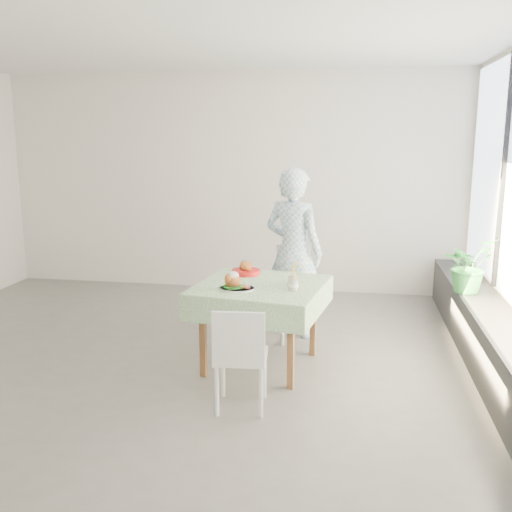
% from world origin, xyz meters
% --- Properties ---
extents(floor, '(6.00, 6.00, 0.00)m').
position_xyz_m(floor, '(0.00, 0.00, 0.00)').
color(floor, '#595754').
rests_on(floor, ground).
extents(ceiling, '(6.00, 6.00, 0.00)m').
position_xyz_m(ceiling, '(0.00, 0.00, 2.80)').
color(ceiling, white).
rests_on(ceiling, ground).
extents(wall_back, '(6.00, 0.02, 2.80)m').
position_xyz_m(wall_back, '(0.00, 2.50, 1.40)').
color(wall_back, silver).
rests_on(wall_back, ground).
extents(wall_front, '(6.00, 0.02, 2.80)m').
position_xyz_m(wall_front, '(0.00, -2.50, 1.40)').
color(wall_front, silver).
rests_on(wall_front, ground).
extents(window_ledge, '(0.40, 4.80, 0.50)m').
position_xyz_m(window_ledge, '(2.80, 0.00, 0.25)').
color(window_ledge, black).
rests_on(window_ledge, ground).
extents(cafe_table, '(1.20, 1.20, 0.74)m').
position_xyz_m(cafe_table, '(0.81, -0.09, 0.46)').
color(cafe_table, brown).
rests_on(cafe_table, ground).
extents(chair_far, '(0.58, 0.58, 0.89)m').
position_xyz_m(chair_far, '(0.90, 0.70, 0.28)').
color(chair_far, white).
rests_on(chair_far, ground).
extents(chair_near, '(0.40, 0.40, 0.79)m').
position_xyz_m(chair_near, '(0.79, -0.91, 0.24)').
color(chair_near, white).
rests_on(chair_near, ground).
extents(diner, '(0.73, 0.61, 1.70)m').
position_xyz_m(diner, '(1.00, 0.80, 0.85)').
color(diner, '#7FACCB').
rests_on(diner, ground).
extents(main_dish, '(0.30, 0.30, 0.15)m').
position_xyz_m(main_dish, '(0.63, -0.30, 0.79)').
color(main_dish, white).
rests_on(main_dish, cafe_table).
extents(juice_cup_orange, '(0.09, 0.09, 0.24)m').
position_xyz_m(juice_cup_orange, '(1.08, -0.11, 0.80)').
color(juice_cup_orange, white).
rests_on(juice_cup_orange, cafe_table).
extents(juice_cup_lemonade, '(0.09, 0.09, 0.25)m').
position_xyz_m(juice_cup_lemonade, '(1.11, -0.26, 0.80)').
color(juice_cup_lemonade, white).
rests_on(juice_cup_lemonade, cafe_table).
extents(second_dish, '(0.26, 0.26, 0.13)m').
position_xyz_m(second_dish, '(0.62, 0.24, 0.78)').
color(second_dish, '#B51412').
rests_on(second_dish, cafe_table).
extents(potted_plant, '(0.64, 0.63, 0.53)m').
position_xyz_m(potted_plant, '(2.69, 0.86, 0.77)').
color(potted_plant, '#277734').
rests_on(potted_plant, window_ledge).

